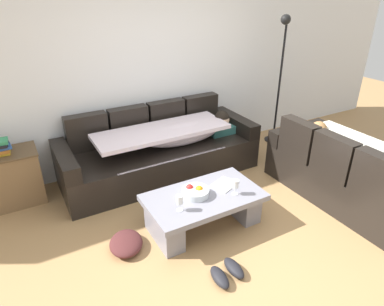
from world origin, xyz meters
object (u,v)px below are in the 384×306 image
Objects in this scene: wine_glass_near_left at (180,200)px; wine_glass_near_right at (235,184)px; couch_near_window at (349,173)px; open_magazine at (224,185)px; coffee_table at (204,206)px; fruit_bowl at (195,192)px; crumpled_garment at (126,243)px; book_stack_on_cabinet at (2,147)px; floor_lamp at (280,74)px; side_cabinet at (8,179)px; couch_along_wall at (163,151)px; pair_of_shoes at (227,273)px.

wine_glass_near_left and wine_glass_near_right have the same top height.
couch_near_window reaches higher than open_magazine.
couch_near_window is 1.60× the size of coffee_table.
couch_near_window reaches higher than wine_glass_near_left.
couch_near_window is 6.85× the size of fruit_bowl.
wine_glass_near_left is at bearing 82.71° from couch_near_window.
coffee_table is 0.86m from crumpled_garment.
couch_near_window is 3.94m from book_stack_on_cabinet.
wine_glass_near_right is (0.36, -0.18, 0.08)m from fruit_bowl.
floor_lamp reaches higher than crumpled_garment.
book_stack_on_cabinet reaches higher than fruit_bowl.
side_cabinet is 1.68m from crumpled_garment.
crumpled_garment is (-0.50, 0.17, -0.44)m from wine_glass_near_left.
crumpled_garment is (-0.76, 0.02, -0.36)m from fruit_bowl.
side_cabinet is (-2.02, 1.60, -0.17)m from wine_glass_near_right.
couch_along_wall is at bearing 71.60° from wine_glass_near_left.
couch_along_wall is at bearing 50.91° from crumpled_garment.
wine_glass_near_left is 0.54× the size of pair_of_shoes.
couch_along_wall is 1.99m from pair_of_shoes.
coffee_table is 2.29m from book_stack_on_cabinet.
wine_glass_near_right is 0.42× the size of crumpled_garment.
open_magazine is (0.29, 0.06, 0.15)m from coffee_table.
coffee_table is 2.27m from side_cabinet.
couch_near_window is at bearing -27.84° from book_stack_on_cabinet.
couch_near_window is at bearing -9.23° from wine_glass_near_right.
floor_lamp reaches higher than fruit_bowl.
book_stack_on_cabinet reaches higher than open_magazine.
floor_lamp is at bearing 11.59° from open_magazine.
coffee_table is 4.29× the size of open_magazine.
floor_lamp is (1.80, 1.22, 0.73)m from open_magazine.
couch_along_wall is 1.86m from side_cabinet.
wine_glass_near_left is at bearing -48.68° from book_stack_on_cabinet.
pair_of_shoes is (-2.28, -2.00, -1.07)m from floor_lamp.
open_magazine is 1.25× the size of book_stack_on_cabinet.
couch_along_wall is 2.13m from floor_lamp.
fruit_bowl is at bearing -40.35° from side_cabinet.
coffee_table is 4.29× the size of fruit_bowl.
floor_lamp is at bearing -2.65° from side_cabinet.
floor_lamp reaches higher than couch_along_wall.
side_cabinet is (-1.85, 0.22, -0.01)m from couch_along_wall.
pair_of_shoes is (-0.48, -0.58, -0.45)m from wine_glass_near_right.
open_magazine is at bearing 89.39° from wine_glass_near_right.
crumpled_garment is (-1.13, 0.00, -0.33)m from open_magazine.
crumpled_garment is (-0.84, 0.06, -0.18)m from coffee_table.
wine_glass_near_right is 2.57m from book_stack_on_cabinet.
pair_of_shoes is at bearing -55.01° from book_stack_on_cabinet.
couch_near_window is 8.59× the size of book_stack_on_cabinet.
couch_near_window is 2.66× the size of side_cabinet.
wine_glass_near_right is 0.54× the size of pair_of_shoes.
side_cabinet reaches higher than wine_glass_near_right.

